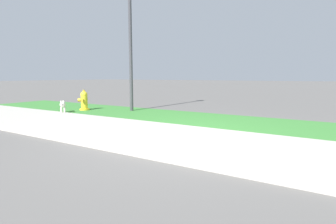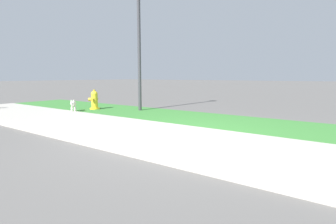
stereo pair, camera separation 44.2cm
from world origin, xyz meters
The scene contains 7 objects.
ground_plane centered at (0.00, 0.00, 0.00)m, with size 120.00×120.00×0.00m, color #5B5956.
sidewalk_pavement centered at (0.00, 0.00, 0.01)m, with size 18.00×2.33×0.01m, color #ADA89E.
grass_verge centered at (0.00, 2.26, 0.00)m, with size 18.00×2.19×0.01m, color #387A33.
street_curb centered at (0.00, -1.24, 0.06)m, with size 18.00×0.16×0.12m, color #ADA89E.
fire_hydrant_at_driveway centered at (-4.62, 1.88, 0.32)m, with size 0.38×0.40×0.68m.
small_white_dog centered at (-4.71, 1.11, 0.24)m, with size 0.40×0.36×0.41m.
street_lamp centered at (-3.15, 2.58, 2.78)m, with size 0.32×0.32×4.14m.
Camera 2 is at (2.66, -3.94, 1.15)m, focal length 28.00 mm.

